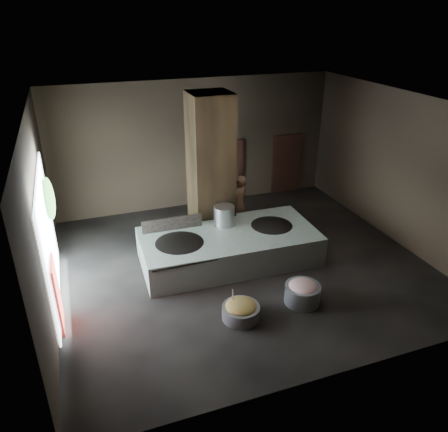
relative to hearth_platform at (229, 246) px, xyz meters
name	(u,v)px	position (x,y,z in m)	size (l,w,h in m)	color
floor	(242,265)	(0.29, -0.33, -0.48)	(10.00, 9.00, 0.10)	black
ceiling	(246,102)	(0.29, -0.33, 4.12)	(10.00, 9.00, 0.10)	black
back_wall	(195,144)	(0.29, 4.22, 1.82)	(10.00, 0.10, 4.50)	black
front_wall	(341,284)	(0.29, -4.88, 1.82)	(10.00, 0.10, 4.50)	black
left_wall	(39,219)	(-4.76, -0.33, 1.82)	(0.10, 9.00, 4.50)	black
right_wall	(400,169)	(5.34, -0.33, 1.82)	(0.10, 9.00, 4.50)	black
pillar	(211,169)	(-0.01, 1.57, 1.82)	(1.20, 1.20, 4.50)	black
hearth_platform	(229,246)	(0.00, 0.00, 0.00)	(4.95, 2.37, 0.86)	#B0C4B3
platform_cap	(229,235)	(0.00, 0.00, 0.38)	(4.85, 2.33, 0.03)	black
wok_left	(180,246)	(-1.45, -0.05, 0.32)	(1.56, 1.56, 0.43)	black
wok_left_rim	(180,244)	(-1.45, -0.05, 0.39)	(1.59, 1.59, 0.05)	black
wok_right	(272,229)	(1.35, 0.05, 0.32)	(1.45, 1.45, 0.41)	black
wok_right_rim	(272,226)	(1.35, 0.05, 0.39)	(1.49, 1.49, 0.05)	black
stock_pot	(224,216)	(0.05, 0.55, 0.70)	(0.60, 0.60, 0.65)	silver
splash_guard	(172,224)	(-1.45, 0.75, 0.60)	(1.72, 0.06, 0.43)	black
cook	(239,203)	(0.97, 1.70, 0.50)	(0.68, 0.44, 1.87)	#875E44
veg_basin	(241,312)	(-0.65, -2.56, -0.27)	(0.89, 0.89, 0.33)	gray
veg_fill	(241,306)	(-0.65, -2.56, -0.08)	(0.73, 0.73, 0.23)	olive
ladle	(233,296)	(-0.80, -2.41, 0.12)	(0.03, 0.03, 0.70)	silver
meat_basin	(302,294)	(1.01, -2.50, -0.19)	(0.88, 0.88, 0.48)	gray
meat_fill	(303,287)	(1.01, -2.50, 0.02)	(0.73, 0.73, 0.28)	#BD7371
doorway_near	(228,172)	(1.49, 4.12, 0.67)	(1.18, 0.08, 2.38)	black
doorway_near_glow	(224,174)	(1.31, 4.08, 0.62)	(0.75, 0.04, 1.77)	#8C6647
doorway_far	(286,165)	(3.89, 4.12, 0.67)	(1.18, 0.08, 2.38)	black
doorway_far_glow	(279,166)	(3.62, 4.25, 0.62)	(0.82, 0.04, 1.93)	#8C6647
left_opening	(49,239)	(-4.66, -0.13, 1.17)	(0.04, 4.20, 3.10)	white
pavilion_sliver	(58,295)	(-4.59, -1.43, 0.42)	(0.05, 0.90, 1.70)	maroon
tree_silhouette	(49,199)	(-4.56, 0.97, 1.77)	(0.28, 1.10, 1.10)	#194714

